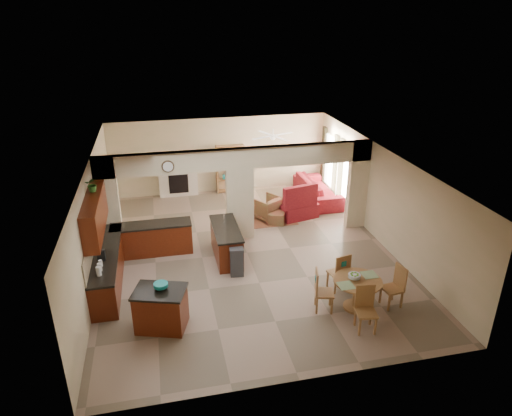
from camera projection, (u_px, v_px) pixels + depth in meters
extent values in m
plane|color=gray|center=(247.00, 253.00, 13.01)|extent=(10.00, 10.00, 0.00)
plane|color=white|center=(246.00, 159.00, 11.89)|extent=(10.00, 10.00, 0.00)
plane|color=beige|center=(220.00, 155.00, 16.92)|extent=(8.00, 0.00, 8.00)
plane|color=beige|center=(303.00, 319.00, 7.97)|extent=(8.00, 0.00, 8.00)
plane|color=beige|center=(93.00, 221.00, 11.65)|extent=(0.00, 10.00, 10.00)
plane|color=beige|center=(381.00, 196.00, 13.24)|extent=(0.00, 10.00, 10.00)
cube|color=beige|center=(108.00, 205.00, 12.61)|extent=(0.60, 0.25, 2.80)
cube|color=beige|center=(240.00, 204.00, 13.46)|extent=(0.80, 0.25, 2.20)
cube|color=beige|center=(357.00, 185.00, 14.07)|extent=(0.60, 0.25, 2.80)
cube|color=beige|center=(239.00, 158.00, 12.90)|extent=(8.00, 0.25, 0.60)
cube|color=#401507|center=(108.00, 269.00, 11.39)|extent=(0.60, 3.20, 0.86)
cube|color=black|center=(106.00, 253.00, 11.21)|extent=(0.62, 3.22, 0.05)
cube|color=tan|center=(92.00, 242.00, 11.02)|extent=(0.02, 3.20, 0.55)
cube|color=#401507|center=(152.00, 239.00, 12.83)|extent=(2.20, 0.60, 0.86)
cube|color=black|center=(151.00, 225.00, 12.65)|extent=(2.22, 0.62, 0.05)
cube|color=#401507|center=(95.00, 215.00, 10.77)|extent=(0.35, 2.40, 0.90)
cube|color=#401507|center=(226.00, 243.00, 12.63)|extent=(0.65, 1.80, 0.86)
cube|color=black|center=(226.00, 228.00, 12.44)|extent=(0.70, 1.85, 0.05)
cube|color=silver|center=(231.00, 258.00, 11.87)|extent=(0.58, 0.04, 0.70)
cylinder|color=#493018|center=(168.00, 167.00, 12.39)|extent=(0.34, 0.03, 0.34)
cube|color=#9B4F38|center=(270.00, 218.00, 15.12)|extent=(1.60, 1.30, 0.01)
cube|color=beige|center=(178.00, 181.00, 16.80)|extent=(1.40, 0.28, 1.10)
cube|color=black|center=(179.00, 184.00, 16.70)|extent=(0.70, 0.04, 0.70)
cube|color=beige|center=(177.00, 166.00, 16.54)|extent=(1.60, 0.35, 0.10)
cube|color=brown|center=(230.00, 169.00, 17.03)|extent=(1.00, 0.32, 1.80)
cube|color=white|center=(348.00, 176.00, 15.37)|extent=(0.02, 0.90, 1.90)
cube|color=white|center=(330.00, 161.00, 16.89)|extent=(0.02, 0.90, 1.90)
cube|color=white|center=(339.00, 173.00, 16.19)|extent=(0.02, 0.70, 2.10)
cube|color=#391B16|center=(355.00, 183.00, 14.83)|extent=(0.10, 0.28, 2.30)
cube|color=#391B16|center=(340.00, 171.00, 15.90)|extent=(0.10, 0.28, 2.30)
cube|color=#391B16|center=(335.00, 166.00, 16.35)|extent=(0.10, 0.28, 2.30)
cube|color=#391B16|center=(323.00, 157.00, 17.42)|extent=(0.10, 0.28, 2.30)
cylinder|color=white|center=(273.00, 136.00, 14.96)|extent=(1.00, 1.00, 0.10)
cube|color=#401507|center=(161.00, 310.00, 9.81)|extent=(1.20, 1.00, 0.89)
cube|color=black|center=(159.00, 291.00, 9.62)|extent=(1.26, 1.06, 0.05)
cylinder|color=#127E7E|center=(161.00, 286.00, 9.63)|extent=(0.30, 0.30, 0.14)
cube|color=#313033|center=(237.00, 262.00, 11.79)|extent=(0.37, 0.32, 0.73)
cylinder|color=brown|center=(358.00, 281.00, 10.32)|extent=(1.10, 1.10, 0.04)
cylinder|color=brown|center=(356.00, 294.00, 10.46)|extent=(0.16, 0.16, 0.71)
cylinder|color=brown|center=(355.00, 306.00, 10.60)|extent=(0.56, 0.56, 0.06)
cylinder|color=#52A222|center=(354.00, 276.00, 10.31)|extent=(0.28, 0.28, 0.15)
imported|color=maroon|center=(318.00, 189.00, 16.50)|extent=(2.68, 1.07, 0.78)
cube|color=maroon|center=(296.00, 209.00, 15.25)|extent=(1.42, 1.26, 0.49)
imported|color=maroon|center=(267.00, 207.00, 15.04)|extent=(1.11, 1.12, 0.75)
cube|color=maroon|center=(277.00, 218.00, 14.75)|extent=(0.66, 0.66, 0.37)
imported|color=#194B14|center=(92.00, 184.00, 10.85)|extent=(0.34, 0.29, 0.36)
cube|color=brown|center=(338.00, 273.00, 11.16)|extent=(0.50, 0.50, 0.05)
cube|color=brown|center=(339.00, 276.00, 11.46)|extent=(0.04, 0.04, 0.44)
cube|color=brown|center=(327.00, 279.00, 11.33)|extent=(0.04, 0.04, 0.44)
cube|color=brown|center=(347.00, 283.00, 11.17)|extent=(0.04, 0.04, 0.44)
cube|color=brown|center=(335.00, 286.00, 11.04)|extent=(0.04, 0.04, 0.44)
cube|color=brown|center=(343.00, 266.00, 10.88)|extent=(0.42, 0.13, 0.55)
cube|color=#127E7E|center=(344.00, 264.00, 10.83)|extent=(0.14, 0.04, 0.14)
cube|color=brown|center=(392.00, 289.00, 10.52)|extent=(0.47, 0.47, 0.05)
cube|color=brown|center=(380.00, 295.00, 10.71)|extent=(0.04, 0.04, 0.44)
cube|color=brown|center=(389.00, 303.00, 10.42)|extent=(0.04, 0.04, 0.44)
cube|color=brown|center=(393.00, 292.00, 10.82)|extent=(0.04, 0.04, 0.44)
cube|color=brown|center=(401.00, 300.00, 10.52)|extent=(0.04, 0.04, 0.44)
cube|color=brown|center=(401.00, 276.00, 10.46)|extent=(0.10, 0.42, 0.55)
cube|color=#127E7E|center=(402.00, 273.00, 10.44)|extent=(0.03, 0.14, 0.14)
cube|color=brown|center=(366.00, 313.00, 9.70)|extent=(0.47, 0.47, 0.05)
cube|color=brown|center=(360.00, 327.00, 9.62)|extent=(0.04, 0.04, 0.44)
cube|color=brown|center=(375.00, 326.00, 9.65)|extent=(0.04, 0.04, 0.44)
cube|color=brown|center=(355.00, 317.00, 9.93)|extent=(0.04, 0.04, 0.44)
cube|color=brown|center=(370.00, 316.00, 9.96)|extent=(0.04, 0.04, 0.44)
cube|color=brown|center=(365.00, 296.00, 9.75)|extent=(0.42, 0.10, 0.55)
cube|color=#127E7E|center=(365.00, 292.00, 9.75)|extent=(0.14, 0.03, 0.14)
cube|color=brown|center=(324.00, 293.00, 10.38)|extent=(0.51, 0.51, 0.05)
cube|color=brown|center=(332.00, 306.00, 10.31)|extent=(0.04, 0.04, 0.44)
cube|color=brown|center=(330.00, 297.00, 10.62)|extent=(0.04, 0.04, 0.44)
cube|color=brown|center=(317.00, 306.00, 10.32)|extent=(0.04, 0.04, 0.44)
cube|color=brown|center=(316.00, 297.00, 10.63)|extent=(0.04, 0.04, 0.44)
cube|color=brown|center=(317.00, 282.00, 10.26)|extent=(0.15, 0.42, 0.55)
cube|color=#127E7E|center=(316.00, 279.00, 10.24)|extent=(0.05, 0.14, 0.14)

